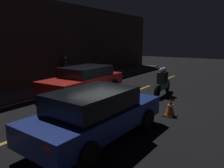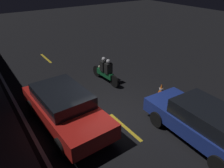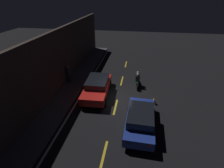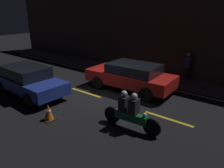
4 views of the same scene
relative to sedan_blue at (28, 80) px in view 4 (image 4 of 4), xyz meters
name	(u,v)px [view 4 (image 4 of 4)]	position (x,y,z in m)	size (l,w,h in m)	color
ground_plane	(100,97)	(3.07, 1.86, -0.75)	(56.00, 56.00, 0.00)	black
raised_curb	(145,76)	(3.07, 6.18, -0.70)	(28.00, 1.87, 0.10)	#4C4C4F
building_front	(156,34)	(3.07, 7.27, 1.79)	(28.00, 0.30, 5.08)	#382D28
lane_dash_a	(0,65)	(-6.93, 1.86, -0.75)	(2.00, 0.14, 0.01)	gold
lane_dash_b	(34,76)	(-2.43, 1.86, -0.75)	(2.00, 0.14, 0.01)	gold
lane_dash_c	(86,93)	(2.07, 1.86, -0.75)	(2.00, 0.14, 0.01)	gold
lane_dash_d	(168,119)	(6.57, 1.86, -0.75)	(2.00, 0.14, 0.01)	gold
lane_solid_kerb	(135,81)	(3.07, 5.00, -0.75)	(25.20, 0.14, 0.01)	silver
sedan_blue	(28,80)	(0.00, 0.00, 0.00)	(4.35, 1.97, 1.41)	navy
taxi_red	(131,76)	(3.63, 3.64, 0.02)	(4.66, 2.14, 1.42)	red
motorcycle	(130,112)	(5.75, 0.35, -0.10)	(2.26, 0.40, 1.39)	black
traffic_cone_near	(49,112)	(2.97, -1.04, -0.43)	(0.46, 0.46, 0.66)	black
pedestrian	(188,66)	(5.42, 6.81, 0.16)	(0.34, 0.34, 1.60)	black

